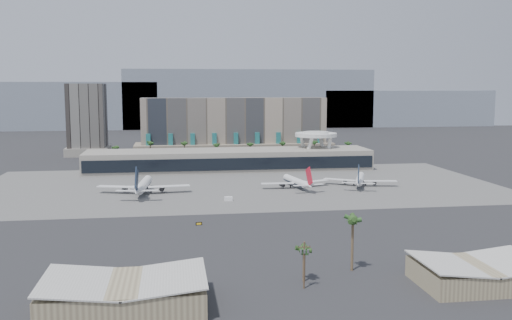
{
  "coord_description": "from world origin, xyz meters",
  "views": [
    {
      "loc": [
        -33.69,
        -229.28,
        49.91
      ],
      "look_at": [
        5.99,
        40.0,
        14.72
      ],
      "focal_mm": 40.0,
      "sensor_mm": 36.0,
      "label": 1
    }
  ],
  "objects": [
    {
      "name": "near_palm_a",
      "position": [
        -0.79,
        -90.75,
        6.92
      ],
      "size": [
        6.0,
        6.0,
        9.71
      ],
      "color": "brown",
      "rests_on": "ground"
    },
    {
      "name": "mountain_ridge",
      "position": [
        27.88,
        470.0,
        29.89
      ],
      "size": [
        680.0,
        60.0,
        70.0
      ],
      "color": "gray",
      "rests_on": "ground"
    },
    {
      "name": "service_vehicle_a",
      "position": [
        -52.75,
        47.42,
        1.1
      ],
      "size": [
        4.96,
        3.56,
        2.19
      ],
      "primitive_type": "cube",
      "rotation": [
        0.0,
        0.0,
        0.34
      ],
      "color": "white",
      "rests_on": "ground"
    },
    {
      "name": "taxiway_sign",
      "position": [
        -24.78,
        -26.6,
        0.53
      ],
      "size": [
        2.37,
        0.71,
        1.07
      ],
      "rotation": [
        0.0,
        0.0,
        0.17
      ],
      "color": "black",
      "rests_on": "ground"
    },
    {
      "name": "airliner_right",
      "position": [
        59.57,
        43.84,
        3.33
      ],
      "size": [
        35.23,
        36.37,
        13.19
      ],
      "rotation": [
        0.0,
        0.0,
        -0.37
      ],
      "color": "white",
      "rests_on": "ground"
    },
    {
      "name": "saucer_structure",
      "position": [
        55.0,
        116.0,
        18.45
      ],
      "size": [
        26.0,
        26.0,
        21.89
      ],
      "color": "white",
      "rests_on": "ground"
    },
    {
      "name": "palm_row",
      "position": [
        7.0,
        145.0,
        10.5
      ],
      "size": [
        157.8,
        2.8,
        13.1
      ],
      "color": "brown",
      "rests_on": "ground"
    },
    {
      "name": "terminal",
      "position": [
        0.0,
        109.84,
        6.52
      ],
      "size": [
        170.0,
        32.5,
        14.5
      ],
      "color": "#A09A8C",
      "rests_on": "ground"
    },
    {
      "name": "service_vehicle_b",
      "position": [
        -9.81,
        15.94,
        0.89
      ],
      "size": [
        3.49,
        2.01,
        1.79
      ],
      "primitive_type": "cube",
      "rotation": [
        0.0,
        0.0,
        0.01
      ],
      "color": "white",
      "rests_on": "ground"
    },
    {
      "name": "hotel",
      "position": [
        10.0,
        174.41,
        16.81
      ],
      "size": [
        140.0,
        30.0,
        42.0
      ],
      "color": "tan",
      "rests_on": "ground"
    },
    {
      "name": "ground",
      "position": [
        0.0,
        0.0,
        0.0
      ],
      "size": [
        900.0,
        900.0,
        0.0
      ],
      "primitive_type": "plane",
      "color": "#232326",
      "rests_on": "ground"
    },
    {
      "name": "airliner_centre",
      "position": [
        26.66,
        43.03,
        3.22
      ],
      "size": [
        35.38,
        36.72,
        12.77
      ],
      "rotation": [
        0.0,
        0.0,
        0.18
      ],
      "color": "white",
      "rests_on": "ground"
    },
    {
      "name": "apron_pad",
      "position": [
        0.0,
        55.0,
        0.03
      ],
      "size": [
        260.0,
        130.0,
        0.06
      ],
      "primitive_type": "cube",
      "color": "#5B5B59",
      "rests_on": "ground"
    },
    {
      "name": "office_tower",
      "position": [
        -95.0,
        200.0,
        22.94
      ],
      "size": [
        30.0,
        30.0,
        52.0
      ],
      "color": "black",
      "rests_on": "ground"
    },
    {
      "name": "hangar_right",
      "position": [
        42.0,
        -100.0,
        2.95
      ],
      "size": [
        30.55,
        20.6,
        6.89
      ],
      "color": "#8A7A5C",
      "rests_on": "ground"
    },
    {
      "name": "airliner_left",
      "position": [
        -47.7,
        38.65,
        3.92
      ],
      "size": [
        43.62,
        45.07,
        15.56
      ],
      "rotation": [
        0.0,
        0.0,
        -0.09
      ],
      "color": "white",
      "rests_on": "ground"
    },
    {
      "name": "near_palm_b",
      "position": [
        14.17,
        -84.21,
        12.61
      ],
      "size": [
        6.0,
        6.0,
        15.54
      ],
      "color": "brown",
      "rests_on": "ground"
    },
    {
      "name": "hangar_left",
      "position": [
        -45.0,
        -102.0,
        3.2
      ],
      "size": [
        36.65,
        22.6,
        7.55
      ],
      "color": "#8A7A5C",
      "rests_on": "ground"
    },
    {
      "name": "utility_pole",
      "position": [
        -2.0,
        -96.09,
        7.14
      ],
      "size": [
        3.2,
        0.85,
        12.0
      ],
      "color": "#4C3826",
      "rests_on": "ground"
    }
  ]
}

